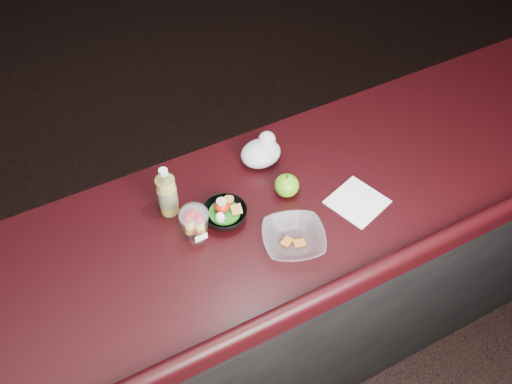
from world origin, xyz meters
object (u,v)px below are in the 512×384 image
fruit_cup (195,223)px  takeout_bowl (294,239)px  snack_bowl (224,214)px  lemonade_bottle (167,194)px  green_apple (287,185)px

fruit_cup → takeout_bowl: size_ratio=0.53×
snack_bowl → lemonade_bottle: bearing=141.0°
snack_bowl → takeout_bowl: bearing=-52.1°
lemonade_bottle → green_apple: bearing=-16.7°
snack_bowl → takeout_bowl: size_ratio=0.76×
lemonade_bottle → takeout_bowl: bearing=-46.4°
lemonade_bottle → takeout_bowl: lemonade_bottle is taller
green_apple → takeout_bowl: (-0.08, -0.19, -0.01)m
takeout_bowl → green_apple: bearing=66.2°
fruit_cup → snack_bowl: (0.11, 0.02, -0.04)m
lemonade_bottle → takeout_bowl: size_ratio=0.77×
green_apple → takeout_bowl: bearing=-113.8°
green_apple → takeout_bowl: 0.21m
snack_bowl → green_apple: bearing=0.9°
lemonade_bottle → fruit_cup: (0.03, -0.13, -0.01)m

